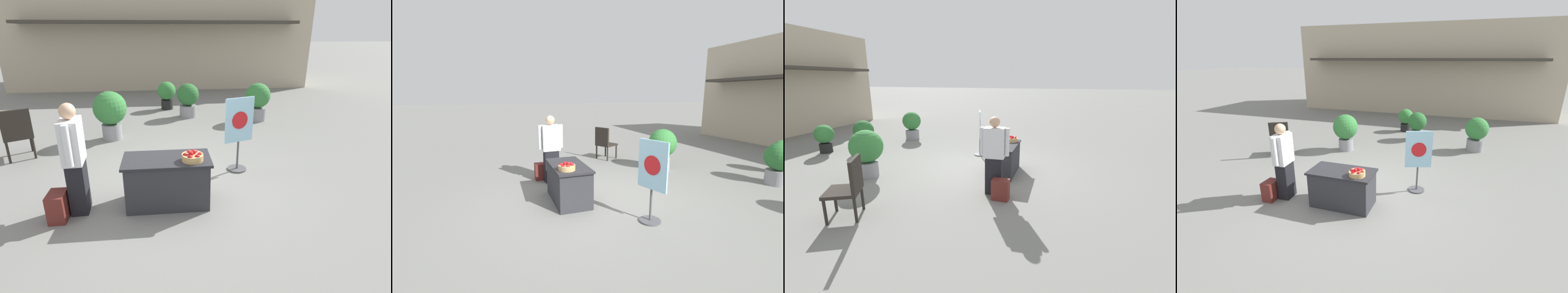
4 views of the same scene
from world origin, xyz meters
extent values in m
plane|color=slate|center=(0.00, 0.00, 0.00)|extent=(120.00, 120.00, 0.00)
cube|color=#B7A88E|center=(-0.21, 10.77, 2.26)|extent=(13.15, 3.94, 4.51)
cube|color=#38332D|center=(-0.21, 8.36, 2.80)|extent=(11.18, 0.90, 0.12)
cube|color=#2D2D33|center=(-0.17, -0.61, 0.36)|extent=(1.23, 0.64, 0.72)
cube|color=#242428|center=(-0.17, -0.61, 0.74)|extent=(1.31, 0.68, 0.04)
cylinder|color=tan|center=(0.20, -0.73, 0.81)|extent=(0.31, 0.31, 0.10)
sphere|color=red|center=(0.31, -0.74, 0.85)|extent=(0.08, 0.08, 0.08)
sphere|color=red|center=(0.25, -0.64, 0.85)|extent=(0.08, 0.08, 0.08)
sphere|color=red|center=(0.16, -0.64, 0.85)|extent=(0.08, 0.08, 0.08)
sphere|color=#A30F14|center=(0.09, -0.74, 0.85)|extent=(0.08, 0.08, 0.08)
sphere|color=#A30F14|center=(0.15, -0.83, 0.85)|extent=(0.08, 0.08, 0.08)
sphere|color=#A30F14|center=(0.26, -0.82, 0.85)|extent=(0.08, 0.08, 0.08)
sphere|color=red|center=(0.22, -0.70, 0.88)|extent=(0.08, 0.08, 0.08)
sphere|color=red|center=(0.17, -0.76, 0.88)|extent=(0.08, 0.08, 0.08)
cube|color=black|center=(-1.47, -0.69, 0.40)|extent=(0.26, 0.35, 0.79)
cube|color=silver|center=(-1.47, -0.69, 1.10)|extent=(0.29, 0.44, 0.62)
sphere|color=tan|center=(-1.47, -0.69, 1.53)|extent=(0.22, 0.22, 0.22)
cylinder|color=silver|center=(-1.48, -0.43, 1.13)|extent=(0.09, 0.09, 0.57)
cylinder|color=silver|center=(-1.45, -0.95, 1.13)|extent=(0.09, 0.09, 0.57)
cube|color=maroon|center=(-1.72, -0.90, 0.21)|extent=(0.24, 0.34, 0.42)
cylinder|color=#4C4C51|center=(1.18, 0.46, 0.01)|extent=(0.36, 0.36, 0.03)
cylinder|color=#4C4C51|center=(1.18, 0.46, 0.31)|extent=(0.04, 0.04, 0.55)
cube|color=#99D1EA|center=(1.18, 0.46, 0.99)|extent=(0.56, 0.21, 0.83)
cylinder|color=red|center=(1.18, 0.44, 0.99)|extent=(0.31, 0.11, 0.33)
cylinder|color=#28231E|center=(-3.54, 1.65, 0.23)|extent=(0.05, 0.05, 0.45)
cylinder|color=#28231E|center=(-3.12, 1.87, 0.23)|extent=(0.05, 0.05, 0.45)
cylinder|color=#28231E|center=(-3.32, 1.23, 0.23)|extent=(0.05, 0.05, 0.45)
cylinder|color=#28231E|center=(-2.91, 1.45, 0.23)|extent=(0.05, 0.05, 0.45)
cube|color=#28231E|center=(-3.22, 1.55, 0.48)|extent=(0.74, 0.74, 0.06)
cube|color=#28231E|center=(-3.11, 1.33, 0.80)|extent=(0.52, 0.31, 0.56)
cylinder|color=gray|center=(2.55, 3.75, 0.19)|extent=(0.52, 0.52, 0.38)
sphere|color=#337A38|center=(2.55, 3.75, 0.74)|extent=(0.71, 0.71, 0.71)
cylinder|color=black|center=(-0.07, 5.40, 0.16)|extent=(0.39, 0.39, 0.32)
sphere|color=#337A38|center=(-0.07, 5.40, 0.62)|extent=(0.60, 0.60, 0.60)
cylinder|color=gray|center=(-1.47, 2.52, 0.19)|extent=(0.47, 0.47, 0.38)
sphere|color=#337A38|center=(-1.47, 2.52, 0.78)|extent=(0.80, 0.80, 0.80)
cylinder|color=gray|center=(0.56, 4.37, 0.18)|extent=(0.51, 0.51, 0.35)
sphere|color=#28662D|center=(0.56, 4.37, 0.69)|extent=(0.66, 0.66, 0.66)
camera|label=1|loc=(-0.19, -4.78, 2.55)|focal=28.00mm
camera|label=2|loc=(4.71, -1.91, 2.12)|focal=24.00mm
camera|label=3|loc=(-6.48, -1.97, 2.37)|focal=24.00mm
camera|label=4|loc=(1.88, -4.94, 2.90)|focal=24.00mm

